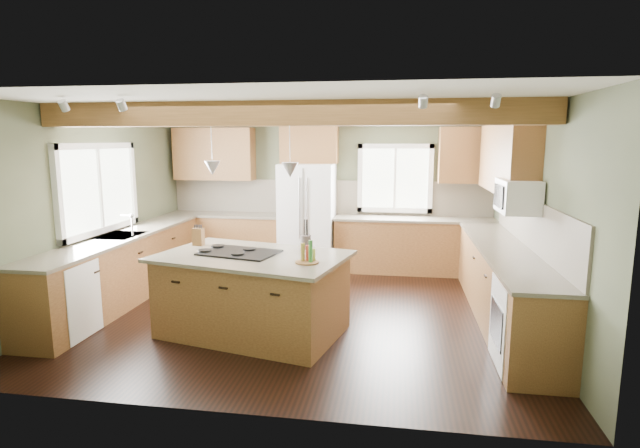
# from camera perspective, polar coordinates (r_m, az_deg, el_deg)

# --- Properties ---
(floor) EXTENTS (5.60, 5.60, 0.00)m
(floor) POSITION_cam_1_polar(r_m,az_deg,el_deg) (6.58, -2.18, -9.89)
(floor) COLOR black
(floor) RESTS_ON ground
(ceiling) EXTENTS (5.60, 5.60, 0.00)m
(ceiling) POSITION_cam_1_polar(r_m,az_deg,el_deg) (6.22, -2.34, 13.33)
(ceiling) COLOR silver
(ceiling) RESTS_ON wall_back
(wall_back) EXTENTS (5.60, 0.00, 5.60)m
(wall_back) POSITION_cam_1_polar(r_m,az_deg,el_deg) (8.71, 0.93, 3.70)
(wall_back) COLOR #444B35
(wall_back) RESTS_ON ground
(wall_left) EXTENTS (0.00, 5.00, 5.00)m
(wall_left) POSITION_cam_1_polar(r_m,az_deg,el_deg) (7.34, -24.25, 1.75)
(wall_left) COLOR #444B35
(wall_left) RESTS_ON ground
(wall_right) EXTENTS (0.00, 5.00, 5.00)m
(wall_right) POSITION_cam_1_polar(r_m,az_deg,el_deg) (6.35, 23.36, 0.71)
(wall_right) COLOR #444B35
(wall_right) RESTS_ON ground
(ceiling_beam) EXTENTS (5.55, 0.26, 0.26)m
(ceiling_beam) POSITION_cam_1_polar(r_m,az_deg,el_deg) (5.43, -4.02, 12.48)
(ceiling_beam) COLOR brown
(ceiling_beam) RESTS_ON ceiling
(soffit_trim) EXTENTS (5.55, 0.20, 0.10)m
(soffit_trim) POSITION_cam_1_polar(r_m,az_deg,el_deg) (8.58, 0.86, 11.90)
(soffit_trim) COLOR brown
(soffit_trim) RESTS_ON ceiling
(backsplash_back) EXTENTS (5.58, 0.03, 0.58)m
(backsplash_back) POSITION_cam_1_polar(r_m,az_deg,el_deg) (8.71, 0.92, 3.11)
(backsplash_back) COLOR brown
(backsplash_back) RESTS_ON wall_back
(backsplash_right) EXTENTS (0.03, 3.70, 0.58)m
(backsplash_right) POSITION_cam_1_polar(r_m,az_deg,el_deg) (6.41, 23.07, -0.01)
(backsplash_right) COLOR brown
(backsplash_right) RESTS_ON wall_right
(base_cab_back_left) EXTENTS (2.02, 0.60, 0.88)m
(base_cab_back_left) POSITION_cam_1_polar(r_m,az_deg,el_deg) (8.98, -10.74, -1.84)
(base_cab_back_left) COLOR brown
(base_cab_back_left) RESTS_ON floor
(counter_back_left) EXTENTS (2.06, 0.64, 0.04)m
(counter_back_left) POSITION_cam_1_polar(r_m,az_deg,el_deg) (8.90, -10.83, 1.07)
(counter_back_left) COLOR #4D4538
(counter_back_left) RESTS_ON base_cab_back_left
(base_cab_back_right) EXTENTS (2.62, 0.60, 0.88)m
(base_cab_back_right) POSITION_cam_1_polar(r_m,az_deg,el_deg) (8.47, 10.67, -2.52)
(base_cab_back_right) COLOR brown
(base_cab_back_right) RESTS_ON floor
(counter_back_right) EXTENTS (2.66, 0.64, 0.04)m
(counter_back_right) POSITION_cam_1_polar(r_m,az_deg,el_deg) (8.39, 10.76, 0.55)
(counter_back_right) COLOR #4D4538
(counter_back_right) RESTS_ON base_cab_back_right
(base_cab_left) EXTENTS (0.60, 3.70, 0.88)m
(base_cab_left) POSITION_cam_1_polar(r_m,az_deg,el_deg) (7.38, -21.62, -4.85)
(base_cab_left) COLOR brown
(base_cab_left) RESTS_ON floor
(counter_left) EXTENTS (0.64, 3.74, 0.04)m
(counter_left) POSITION_cam_1_polar(r_m,az_deg,el_deg) (7.28, -21.84, -1.34)
(counter_left) COLOR #4D4538
(counter_left) RESTS_ON base_cab_left
(base_cab_right) EXTENTS (0.60, 3.70, 0.88)m
(base_cab_right) POSITION_cam_1_polar(r_m,az_deg,el_deg) (6.51, 20.18, -6.65)
(base_cab_right) COLOR brown
(base_cab_right) RESTS_ON floor
(counter_right) EXTENTS (0.64, 3.74, 0.04)m
(counter_right) POSITION_cam_1_polar(r_m,az_deg,el_deg) (6.40, 20.41, -2.68)
(counter_right) COLOR #4D4538
(counter_right) RESTS_ON base_cab_right
(upper_cab_back_left) EXTENTS (1.40, 0.35, 0.90)m
(upper_cab_back_left) POSITION_cam_1_polar(r_m,az_deg,el_deg) (9.00, -11.99, 7.83)
(upper_cab_back_left) COLOR brown
(upper_cab_back_left) RESTS_ON wall_back
(upper_cab_over_fridge) EXTENTS (0.96, 0.35, 0.70)m
(upper_cab_over_fridge) POSITION_cam_1_polar(r_m,az_deg,el_deg) (8.54, -1.24, 9.30)
(upper_cab_over_fridge) COLOR brown
(upper_cab_over_fridge) RESTS_ON wall_back
(upper_cab_right) EXTENTS (0.35, 2.20, 0.90)m
(upper_cab_right) POSITION_cam_1_polar(r_m,az_deg,el_deg) (7.13, 20.56, 7.03)
(upper_cab_right) COLOR brown
(upper_cab_right) RESTS_ON wall_right
(upper_cab_back_corner) EXTENTS (0.90, 0.35, 0.90)m
(upper_cab_back_corner) POSITION_cam_1_polar(r_m,az_deg,el_deg) (8.48, 16.48, 7.56)
(upper_cab_back_corner) COLOR brown
(upper_cab_back_corner) RESTS_ON wall_back
(window_left) EXTENTS (0.04, 1.60, 1.05)m
(window_left) POSITION_cam_1_polar(r_m,az_deg,el_deg) (7.34, -24.04, 3.73)
(window_left) COLOR white
(window_left) RESTS_ON wall_left
(window_back) EXTENTS (1.10, 0.04, 1.00)m
(window_back) POSITION_cam_1_polar(r_m,az_deg,el_deg) (8.59, 8.57, 5.19)
(window_back) COLOR white
(window_back) RESTS_ON wall_back
(sink) EXTENTS (0.50, 0.65, 0.03)m
(sink) POSITION_cam_1_polar(r_m,az_deg,el_deg) (7.28, -21.84, -1.30)
(sink) COLOR #262628
(sink) RESTS_ON counter_left
(faucet) EXTENTS (0.02, 0.02, 0.28)m
(faucet) POSITION_cam_1_polar(r_m,az_deg,el_deg) (7.17, -20.68, -0.22)
(faucet) COLOR #B2B2B7
(faucet) RESTS_ON sink
(dishwasher) EXTENTS (0.60, 0.60, 0.84)m
(dishwasher) POSITION_cam_1_polar(r_m,az_deg,el_deg) (6.34, -27.52, -7.69)
(dishwasher) COLOR white
(dishwasher) RESTS_ON floor
(oven) EXTENTS (0.60, 0.72, 0.84)m
(oven) POSITION_cam_1_polar(r_m,az_deg,el_deg) (5.30, 22.78, -10.62)
(oven) COLOR white
(oven) RESTS_ON floor
(microwave) EXTENTS (0.40, 0.70, 0.38)m
(microwave) POSITION_cam_1_polar(r_m,az_deg,el_deg) (6.22, 21.66, 2.97)
(microwave) COLOR white
(microwave) RESTS_ON wall_right
(pendant_left) EXTENTS (0.18, 0.18, 0.16)m
(pendant_left) POSITION_cam_1_polar(r_m,az_deg,el_deg) (5.79, -12.20, 6.27)
(pendant_left) COLOR #B2B2B7
(pendant_left) RESTS_ON ceiling
(pendant_right) EXTENTS (0.18, 0.18, 0.16)m
(pendant_right) POSITION_cam_1_polar(r_m,az_deg,el_deg) (5.31, -3.45, 6.18)
(pendant_right) COLOR #B2B2B7
(pendant_right) RESTS_ON ceiling
(refrigerator) EXTENTS (0.90, 0.74, 1.80)m
(refrigerator) POSITION_cam_1_polar(r_m,az_deg,el_deg) (8.44, -1.45, 0.77)
(refrigerator) COLOR white
(refrigerator) RESTS_ON floor
(island) EXTENTS (2.15, 1.59, 0.88)m
(island) POSITION_cam_1_polar(r_m,az_deg,el_deg) (5.80, -7.68, -8.12)
(island) COLOR brown
(island) RESTS_ON floor
(island_top) EXTENTS (2.31, 1.74, 0.04)m
(island_top) POSITION_cam_1_polar(r_m,az_deg,el_deg) (5.67, -7.78, -3.69)
(island_top) COLOR #4D4538
(island_top) RESTS_ON island
(cooktop) EXTENTS (0.94, 0.73, 0.02)m
(cooktop) POSITION_cam_1_polar(r_m,az_deg,el_deg) (5.75, -9.19, -3.24)
(cooktop) COLOR black
(cooktop) RESTS_ON island_top
(knife_block) EXTENTS (0.13, 0.10, 0.21)m
(knife_block) POSITION_cam_1_polar(r_m,az_deg,el_deg) (6.27, -13.73, -1.43)
(knife_block) COLOR brown
(knife_block) RESTS_ON island_top
(utensil_crock) EXTENTS (0.16, 0.16, 0.16)m
(utensil_crock) POSITION_cam_1_polar(r_m,az_deg,el_deg) (5.91, -1.62, -2.07)
(utensil_crock) COLOR #463B38
(utensil_crock) RESTS_ON island_top
(bottle_tray) EXTENTS (0.33, 0.33, 0.23)m
(bottle_tray) POSITION_cam_1_polar(r_m,az_deg,el_deg) (5.22, -1.49, -3.22)
(bottle_tray) COLOR brown
(bottle_tray) RESTS_ON island_top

